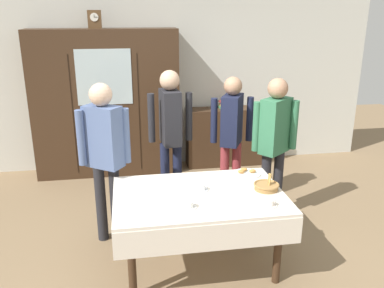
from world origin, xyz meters
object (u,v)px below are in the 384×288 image
tea_cup_far_right (189,205)px  tea_cup_back_edge (270,203)px  book_stack (225,105)px  person_near_right_end (170,127)px  tea_cup_mid_left (202,188)px  bread_basket (266,186)px  person_beside_shelf (232,129)px  bookshelf_low (224,137)px  person_behind_table_left (275,136)px  spoon_near_left (223,201)px  mantel_clock (95,19)px  spoon_far_left (160,193)px  dining_table (200,205)px  pastry_plate (247,173)px  person_by_cabinet (104,148)px  wall_cabinet (107,104)px

tea_cup_far_right → tea_cup_back_edge: bearing=-6.5°
book_stack → person_near_right_end: bearing=-125.7°
tea_cup_mid_left → bread_basket: 0.61m
tea_cup_mid_left → person_beside_shelf: person_beside_shelf is taller
tea_cup_mid_left → person_near_right_end: (-0.16, 1.15, 0.27)m
bookshelf_low → person_behind_table_left: (0.13, -1.82, 0.56)m
book_stack → bread_basket: 2.63m
spoon_near_left → tea_cup_far_right: bearing=-166.2°
bread_basket → person_behind_table_left: size_ratio=0.14×
mantel_clock → spoon_far_left: size_ratio=2.02×
bread_basket → person_beside_shelf: bearing=90.9°
tea_cup_mid_left → person_beside_shelf: size_ratio=0.08×
dining_table → spoon_far_left: size_ratio=13.09×
tea_cup_far_right → spoon_near_left: (0.32, 0.08, -0.02)m
pastry_plate → person_by_cabinet: person_by_cabinet is taller
pastry_plate → spoon_far_left: 0.97m
dining_table → spoon_far_left: bearing=164.5°
spoon_near_left → person_beside_shelf: person_beside_shelf is taller
tea_cup_far_right → tea_cup_mid_left: size_ratio=1.00×
spoon_far_left → bookshelf_low: bearing=64.3°
bookshelf_low → person_near_right_end: (-0.99, -1.38, 0.59)m
dining_table → pastry_plate: pastry_plate is taller
bread_basket → pastry_plate: bearing=100.2°
tea_cup_far_right → bread_basket: bearing=18.0°
tea_cup_mid_left → person_behind_table_left: bearing=36.7°
bread_basket → person_near_right_end: 1.47m
book_stack → tea_cup_back_edge: bearing=-96.2°
spoon_far_left → person_by_cabinet: bearing=132.6°
dining_table → person_near_right_end: 1.32m
wall_cabinet → person_by_cabinet: size_ratio=1.25×
tea_cup_mid_left → person_by_cabinet: (-0.89, 0.55, 0.26)m
dining_table → person_behind_table_left: bearing=39.3°
spoon_far_left → person_near_right_end: size_ratio=0.07×
person_by_cabinet → person_beside_shelf: bearing=22.4°
bread_basket → person_by_cabinet: 1.64m
mantel_clock → person_near_right_end: size_ratio=0.14×
wall_cabinet → bookshelf_low: (1.77, 0.05, -0.60)m
spoon_far_left → person_near_right_end: person_near_right_end is taller
wall_cabinet → spoon_far_left: wall_cabinet is taller
book_stack → person_beside_shelf: (-0.25, -1.38, 0.02)m
dining_table → bread_basket: bearing=2.1°
mantel_clock → pastry_plate: size_ratio=0.86×
spoon_far_left → person_beside_shelf: size_ratio=0.07×
mantel_clock → tea_cup_back_edge: bearing=-62.0°
pastry_plate → spoon_near_left: bearing=-123.8°
wall_cabinet → tea_cup_far_right: wall_cabinet is taller
bread_basket → wall_cabinet: bearing=120.9°
spoon_near_left → person_by_cabinet: person_by_cabinet is taller
bookshelf_low → bread_basket: (-0.23, -2.62, 0.33)m
dining_table → pastry_plate: (0.57, 0.42, 0.11)m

